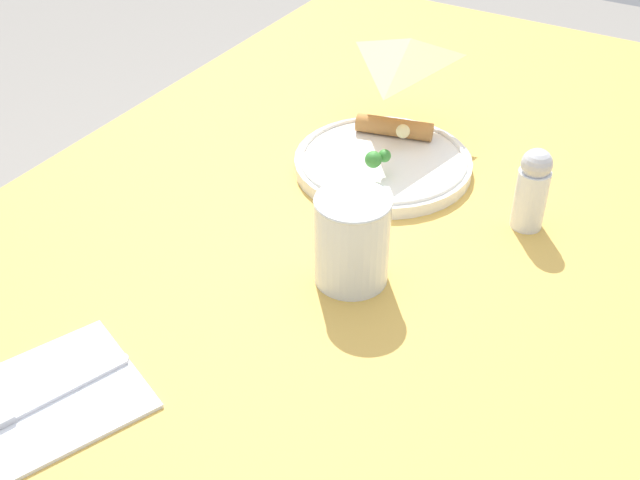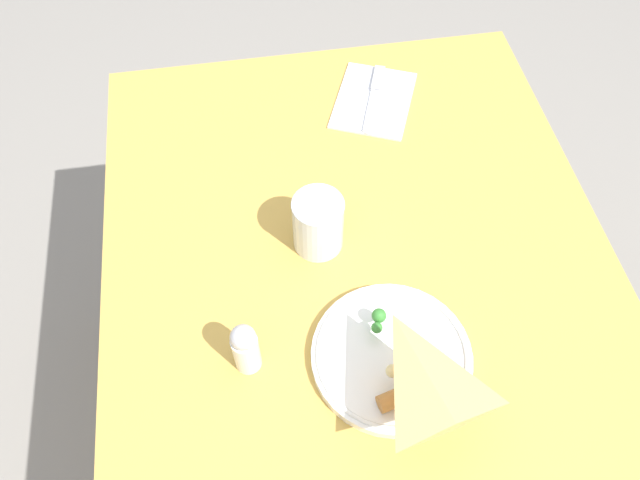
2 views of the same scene
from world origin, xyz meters
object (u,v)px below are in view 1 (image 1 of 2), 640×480
Objects in this scene: plate_pizza at (383,160)px; butter_knife at (26,406)px; milk_glass at (352,244)px; dining_table at (371,255)px; salt_shaker at (532,189)px; napkin_folded at (36,405)px.

plate_pizza is 1.30× the size of butter_knife.
butter_knife is at bearing 152.83° from milk_glass.
plate_pizza is 0.22m from milk_glass.
milk_glass is (-0.17, -0.06, 0.15)m from dining_table.
salt_shaker reaches higher than dining_table.
napkin_folded is 0.01m from butter_knife.
butter_knife is at bearing 170.36° from plate_pizza.
salt_shaker is at bearing -9.97° from butter_knife.
butter_knife is (-0.30, 0.16, -0.04)m from milk_glass.
napkin_folded reaches higher than dining_table.
napkin_folded is at bearing 168.62° from dining_table.
butter_knife is at bearing 168.47° from dining_table.
plate_pizza is at bearing 10.54° from butter_knife.
dining_table is 0.49m from napkin_folded.
salt_shaker is (0.48, -0.28, 0.05)m from napkin_folded.
dining_table is at bearing 8.66° from butter_knife.
milk_glass is at bearing 145.30° from salt_shaker.
napkin_folded is at bearing 149.69° from salt_shaker.
napkin_folded is at bearing 152.66° from milk_glass.
dining_table is 5.54× the size of plate_pizza.
dining_table is 0.13m from plate_pizza.
butter_knife is at bearing 149.84° from salt_shaker.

